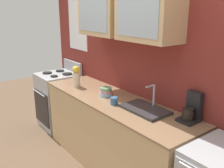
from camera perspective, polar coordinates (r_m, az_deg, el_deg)
ground_plane at (r=3.48m, az=0.23°, el=-17.78°), size 10.00×10.00×0.00m
back_wall_unit at (r=3.11m, az=4.92°, el=7.98°), size 4.01×0.45×2.64m
counter at (r=3.24m, az=0.24°, el=-11.08°), size 2.31×0.66×0.92m
stove_range at (r=4.46m, az=-11.81°, el=-3.40°), size 0.60×0.67×1.10m
sink_faucet at (r=2.75m, az=7.41°, el=-5.49°), size 0.52×0.32×0.27m
bowl_stack at (r=3.16m, az=-1.38°, el=-1.78°), size 0.16×0.16×0.11m
vase at (r=3.54m, az=-8.00°, el=1.71°), size 0.10×0.10×0.29m
cup_near_sink at (r=2.89m, az=0.49°, el=-3.79°), size 0.12×0.09×0.08m
coffee_maker at (r=2.58m, az=17.32°, el=-5.63°), size 0.17×0.20×0.29m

